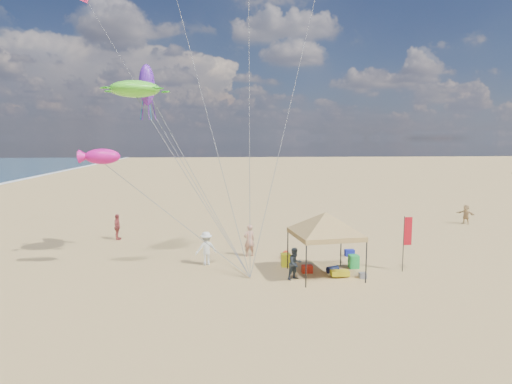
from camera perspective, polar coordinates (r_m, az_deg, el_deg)
ground at (r=21.51m, az=0.69°, el=-11.63°), size 280.00×280.00×0.00m
canopy_tent at (r=21.91m, az=9.12°, el=-2.94°), size 6.04×6.04×3.75m
feather_flag at (r=23.82m, az=19.15°, el=-5.28°), size 0.45×0.04×2.93m
cooler_red at (r=22.92m, az=6.71°, el=-9.99°), size 0.54×0.38×0.38m
cooler_blue at (r=26.43m, az=12.15°, el=-7.79°), size 0.54×0.38×0.38m
bag_navy at (r=23.06m, az=10.02°, el=-9.97°), size 0.69×0.54×0.36m
bag_orange at (r=25.54m, az=3.79°, el=-8.19°), size 0.54×0.69×0.36m
chair_green at (r=24.09m, az=12.67°, el=-8.88°), size 0.50×0.50×0.70m
chair_yellow at (r=23.84m, az=3.95°, el=-8.88°), size 0.50×0.50×0.70m
crate_grey at (r=22.55m, az=13.81°, el=-10.57°), size 0.34×0.30×0.28m
beach_cart at (r=22.49m, az=10.93°, el=-10.38°), size 0.90×0.50×0.24m
person_near_a at (r=25.61m, az=-0.89°, el=-6.36°), size 0.81×0.67×1.90m
person_near_b at (r=21.65m, az=5.14°, el=-9.33°), size 0.97×0.91×1.59m
person_near_c at (r=24.08m, az=-6.55°, el=-7.35°), size 1.34×1.01×1.84m
person_far_a at (r=31.21m, az=-17.72°, el=-4.38°), size 0.45×1.05×1.78m
person_far_c at (r=39.10m, az=25.81°, el=-2.63°), size 1.22×1.48×1.59m
turtle_kite at (r=24.15m, az=-15.61°, el=12.87°), size 2.62×2.10×0.87m
fish_kite at (r=22.91m, az=-19.48°, el=4.41°), size 1.89×1.21×0.78m
squid_kite at (r=25.42m, az=-14.12°, el=13.44°), size 0.90×0.90×2.25m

